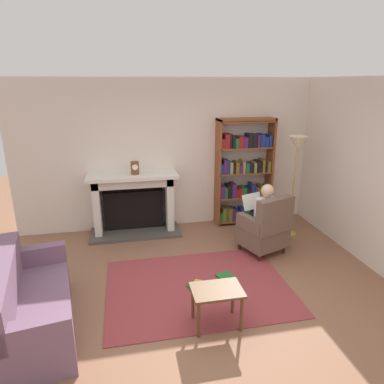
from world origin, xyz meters
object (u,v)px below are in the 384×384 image
(armchair_reading, at_px, (266,228))
(seated_reader, at_px, (261,214))
(floor_lamp, at_px, (297,152))
(sofa_floral, at_px, (31,305))
(mantel_clock, at_px, (135,168))
(bookshelf, at_px, (244,174))
(fireplace, at_px, (134,201))
(side_table, at_px, (217,295))

(armchair_reading, distance_m, seated_reader, 0.23)
(floor_lamp, bearing_deg, sofa_floral, -156.01)
(mantel_clock, relative_size, bookshelf, 0.11)
(armchair_reading, height_order, floor_lamp, floor_lamp)
(fireplace, bearing_deg, floor_lamp, -14.49)
(armchair_reading, relative_size, sofa_floral, 0.54)
(seated_reader, xyz_separation_m, side_table, (-1.17, -1.62, -0.23))
(bookshelf, bearing_deg, floor_lamp, -48.49)
(sofa_floral, height_order, side_table, sofa_floral)
(mantel_clock, distance_m, side_table, 2.88)
(armchair_reading, height_order, side_table, armchair_reading)
(armchair_reading, distance_m, floor_lamp, 1.40)
(seated_reader, bearing_deg, side_table, 33.60)
(mantel_clock, height_order, side_table, mantel_clock)
(side_table, relative_size, floor_lamp, 0.32)
(armchair_reading, relative_size, floor_lamp, 0.55)
(sofa_floral, bearing_deg, seated_reader, -77.66)
(mantel_clock, xyz_separation_m, side_table, (0.74, -2.66, -0.83))
(side_table, bearing_deg, seated_reader, 54.24)
(bookshelf, height_order, floor_lamp, bookshelf)
(fireplace, xyz_separation_m, seated_reader, (1.96, -1.14, 0.04))
(fireplace, height_order, armchair_reading, fireplace)
(bookshelf, relative_size, seated_reader, 1.76)
(bookshelf, relative_size, floor_lamp, 1.13)
(mantel_clock, bearing_deg, armchair_reading, -30.53)
(bookshelf, distance_m, side_table, 3.13)
(mantel_clock, bearing_deg, seated_reader, -28.59)
(side_table, bearing_deg, bookshelf, 65.54)
(seated_reader, relative_size, side_table, 2.04)
(mantel_clock, relative_size, side_table, 0.39)
(mantel_clock, height_order, floor_lamp, floor_lamp)
(bookshelf, bearing_deg, side_table, -114.46)
(mantel_clock, bearing_deg, sofa_floral, -118.35)
(mantel_clock, distance_m, seated_reader, 2.25)
(bookshelf, bearing_deg, mantel_clock, -176.16)
(sofa_floral, height_order, floor_lamp, floor_lamp)
(armchair_reading, bearing_deg, mantel_clock, -51.17)
(bookshelf, bearing_deg, fireplace, -179.10)
(armchair_reading, xyz_separation_m, side_table, (-1.21, -1.51, -0.04))
(mantel_clock, relative_size, armchair_reading, 0.23)
(seated_reader, distance_m, sofa_floral, 3.44)
(armchair_reading, relative_size, seated_reader, 0.85)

